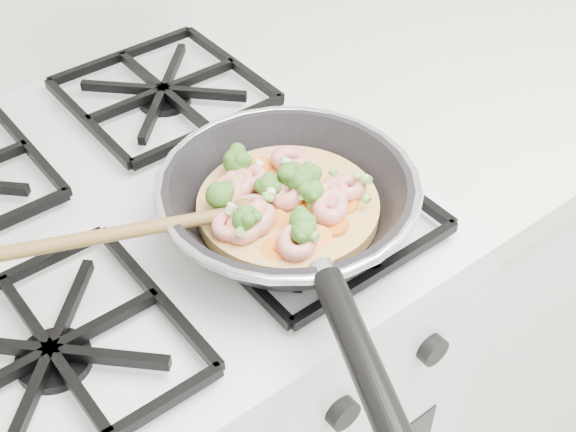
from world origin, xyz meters
TOP-DOWN VIEW (x-y plane):
  - stove at (0.00, 1.70)m, footprint 0.60×0.60m
  - counter_right at (0.80, 1.70)m, footprint 1.00×0.60m
  - skillet at (0.12, 1.55)m, footprint 0.44×0.43m

SIDE VIEW (x-z plane):
  - counter_right at x=0.80m, z-range 0.00..0.90m
  - stove at x=0.00m, z-range 0.00..0.92m
  - skillet at x=0.12m, z-range 0.91..1.00m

